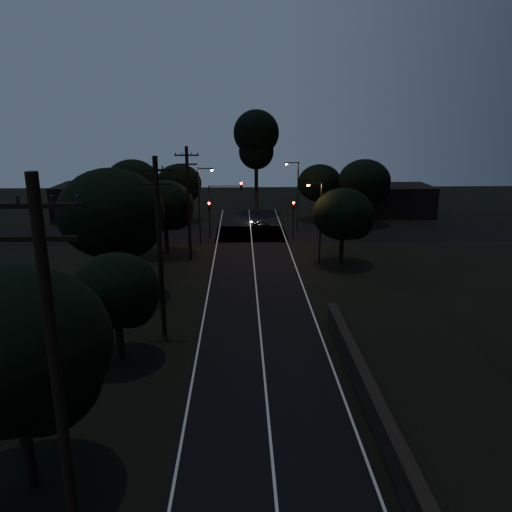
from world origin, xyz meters
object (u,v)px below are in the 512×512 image
signal_left (209,213)px  signal_right (293,213)px  signal_mast (225,200)px  car (261,224)px  streetlight_b (296,191)px  streetlight_a (201,200)px  utility_pole_mid (160,246)px  streetlight_c (319,217)px  tall_pine (256,139)px  utility_pole_far (188,202)px  utility_pole_near (58,392)px

signal_left → signal_right: same height
signal_right → signal_mast: signal_mast is taller
car → streetlight_b: bearing=148.6°
streetlight_a → car: streetlight_a is taller
signal_right → streetlight_a: (-9.91, -1.99, 1.80)m
utility_pole_mid → signal_mast: utility_pole_mid is taller
signal_left → streetlight_c: size_ratio=0.55×
utility_pole_mid → signal_right: utility_pole_mid is taller
signal_mast → car: size_ratio=1.94×
signal_left → signal_mast: bearing=0.1°
streetlight_a → tall_pine: bearing=69.6°
utility_pole_far → utility_pole_near: bearing=-90.0°
signal_left → signal_mast: size_ratio=0.66×
streetlight_b → car: streetlight_b is taller
signal_right → car: 6.31m
utility_pole_mid → utility_pole_near: bearing=-90.0°
utility_pole_far → signal_right: size_ratio=2.56×
signal_right → signal_mast: size_ratio=0.66×
signal_left → streetlight_c: (10.43, -9.99, 1.51)m
utility_pole_far → signal_right: (10.60, 7.99, -2.65)m
car → streetlight_a: bearing=25.8°
signal_left → streetlight_b: bearing=22.0°
tall_pine → streetlight_b: 12.98m
streetlight_c → car: bearing=107.4°
utility_pole_far → streetlight_a: (0.69, 6.00, -0.85)m
utility_pole_mid → streetlight_a: utility_pole_mid is taller
streetlight_a → utility_pole_mid: bearing=-91.7°
streetlight_c → utility_pole_mid: bearing=-128.3°
utility_pole_near → signal_right: (10.60, 41.99, -3.41)m
utility_pole_mid → utility_pole_far: bearing=90.0°
utility_pole_far → signal_left: utility_pole_far is taller
streetlight_b → signal_right: bearing=-100.0°
utility_pole_near → streetlight_b: size_ratio=1.50×
utility_pole_near → car: (7.21, 46.79, -5.70)m
streetlight_a → car: (6.51, 6.79, -4.09)m
utility_pole_near → streetlight_a: (0.69, 40.00, -1.61)m
utility_pole_far → tall_pine: tall_pine is taller
signal_left → streetlight_a: (-0.71, -1.99, 1.80)m
signal_right → streetlight_a: 10.26m
utility_pole_mid → signal_mast: bearing=83.0°
signal_right → streetlight_c: (1.23, -9.99, 1.51)m
tall_pine → car: (0.21, -10.21, -9.46)m
signal_left → signal_mast: (1.69, 0.00, 1.50)m
signal_left → streetlight_c: bearing=-43.8°
signal_mast → utility_pole_far: bearing=-111.1°
utility_pole_mid → car: bearing=76.4°
tall_pine → streetlight_b: size_ratio=1.74×
utility_pole_near → utility_pole_mid: 17.01m
tall_pine → streetlight_a: bearing=-110.4°
tall_pine → streetlight_b: tall_pine is taller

